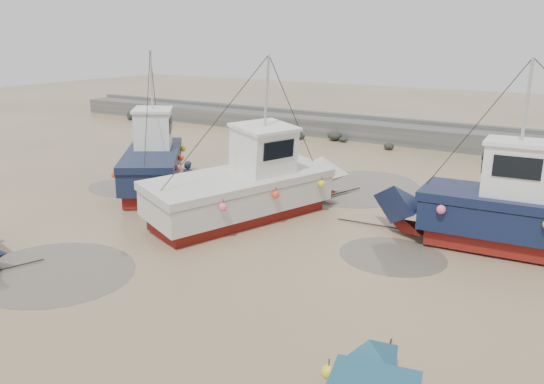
{
  "coord_description": "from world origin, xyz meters",
  "views": [
    {
      "loc": [
        9.99,
        -11.84,
        6.93
      ],
      "look_at": [
        0.23,
        3.91,
        1.4
      ],
      "focal_mm": 35.0,
      "sensor_mm": 36.0,
      "label": 1
    }
  ],
  "objects": [
    {
      "name": "ground",
      "position": [
        0.0,
        0.0,
        0.0
      ],
      "size": [
        120.0,
        120.0,
        0.0
      ],
      "primitive_type": "plane",
      "color": "tan",
      "rests_on": "ground"
    },
    {
      "name": "cabin_boat_2",
      "position": [
        8.42,
        6.51,
        1.31
      ],
      "size": [
        11.18,
        3.73,
        6.22
      ],
      "rotation": [
        0.0,
        0.0,
        1.65
      ],
      "color": "maroon",
      "rests_on": "ground"
    },
    {
      "name": "cabin_boat_0",
      "position": [
        -7.47,
        5.77,
        1.36
      ],
      "size": [
        6.86,
        8.28,
        6.22
      ],
      "rotation": [
        0.0,
        0.0,
        0.67
      ],
      "color": "maroon",
      "rests_on": "ground"
    },
    {
      "name": "person",
      "position": [
        -4.46,
        4.74,
        0.0
      ],
      "size": [
        0.73,
        0.54,
        1.83
      ],
      "primitive_type": "imported",
      "rotation": [
        0.0,
        0.0,
        3.31
      ],
      "color": "#1C2639",
      "rests_on": "ground"
    },
    {
      "name": "seawall",
      "position": [
        0.05,
        21.99,
        0.63
      ],
      "size": [
        60.0,
        4.92,
        1.5
      ],
      "color": "#63635E",
      "rests_on": "ground"
    },
    {
      "name": "puddle_d",
      "position": [
        0.93,
        10.73,
        0.0
      ],
      "size": [
        5.29,
        5.29,
        0.01
      ],
      "primitive_type": "cylinder",
      "color": "#5A5248",
      "rests_on": "ground"
    },
    {
      "name": "puddle_b",
      "position": [
        4.93,
        3.78,
        0.0
      ],
      "size": [
        3.48,
        3.48,
        0.01
      ],
      "primitive_type": "cylinder",
      "color": "#5A5248",
      "rests_on": "ground"
    },
    {
      "name": "puddle_a",
      "position": [
        -3.38,
        -2.81,
        0.0
      ],
      "size": [
        5.04,
        5.04,
        0.01
      ],
      "primitive_type": "cylinder",
      "color": "#5A5248",
      "rests_on": "ground"
    },
    {
      "name": "puddle_c",
      "position": [
        -8.49,
        4.79,
        0.0
      ],
      "size": [
        3.76,
        3.76,
        0.01
      ],
      "primitive_type": "cylinder",
      "color": "#5A5248",
      "rests_on": "ground"
    },
    {
      "name": "cabin_boat_1",
      "position": [
        -1.1,
        4.59,
        1.32
      ],
      "size": [
        5.25,
        10.42,
        6.22
      ],
      "rotation": [
        0.0,
        0.0,
        -0.34
      ],
      "color": "maroon",
      "rests_on": "ground"
    }
  ]
}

